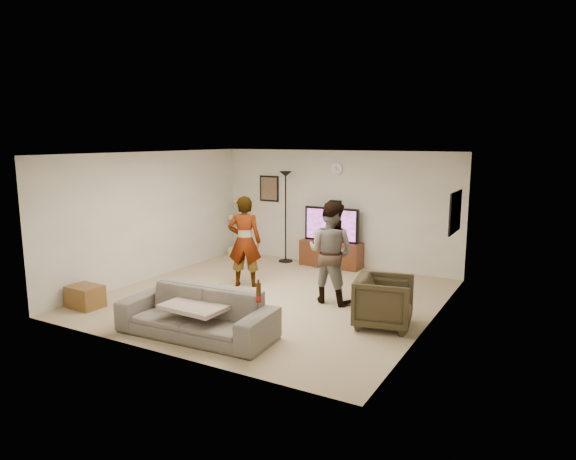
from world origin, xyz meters
The scene contains 24 objects.
floor centered at (0.00, 0.00, -0.01)m, with size 5.50×5.50×0.02m, color tan.
ceiling centered at (0.00, 0.00, 2.51)m, with size 5.50×5.50×0.02m, color white.
wall_back centered at (0.00, 2.75, 1.25)m, with size 5.50×0.04×2.50m, color silver.
wall_front centered at (0.00, -2.75, 1.25)m, with size 5.50×0.04×2.50m, color silver.
wall_left centered at (-2.75, 0.00, 1.25)m, with size 0.04×5.50×2.50m, color silver.
wall_right centered at (2.75, 0.00, 1.25)m, with size 0.04×5.50×2.50m, color silver.
wall_clock centered at (0.00, 2.72, 2.10)m, with size 0.26×0.26×0.04m, color silver.
wall_speaker centered at (0.00, 2.69, 1.38)m, with size 0.25×0.10×0.10m, color black.
picture_back centered at (-1.70, 2.73, 1.60)m, with size 0.42×0.03×0.52m, color brown.
picture_right centered at (2.73, 1.60, 1.50)m, with size 0.03×0.78×0.62m, color #ECAA74.
tv_stand centered at (0.00, 2.50, 0.28)m, with size 1.34×0.45×0.56m, color #472312.
console_box centered at (0.00, 2.11, 0.04)m, with size 0.40×0.30×0.07m, color silver.
tv centered at (0.00, 2.50, 0.93)m, with size 1.24×0.08×0.73m, color black.
tv_screen centered at (0.00, 2.46, 0.93)m, with size 1.14×0.01×0.65m, color #874CDB.
floor_lamp centered at (-1.08, 2.41, 1.02)m, with size 0.32×0.32×2.04m, color black.
cat_tree centered at (-2.36, 2.46, 0.68)m, with size 0.44×0.44×1.37m, color #CEC08D.
person_left centered at (-0.80, 0.35, 0.86)m, with size 0.62×0.41×1.71m, color #97979C.
person_right centered at (1.00, 0.27, 0.86)m, with size 0.84×0.65×1.73m, color navy.
sofa centered at (0.00, -2.05, 0.33)m, with size 2.25×0.88×0.66m, color #696159.
throw_blanket centered at (0.02, -2.05, 0.44)m, with size 0.90×0.70×0.06m, color beige.
beer_bottle centered at (1.03, -2.05, 0.78)m, with size 0.06×0.06×0.25m, color #3C1E04.
armchair centered at (2.18, -0.41, 0.38)m, with size 0.81×0.83×0.75m, color #352E1D.
side_table centered at (-2.40, -1.98, 0.18)m, with size 0.55×0.41×0.37m, color brown.
toy_ball centered at (-1.16, 0.05, 0.03)m, with size 0.07×0.07×0.07m, color #1CAA8B.
Camera 1 is at (4.47, -7.42, 2.75)m, focal length 31.92 mm.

